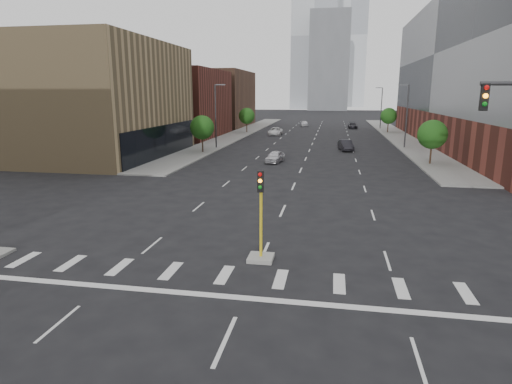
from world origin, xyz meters
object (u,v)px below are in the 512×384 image
(car_mid_right, at_px, (346,145))
(car_distant, at_px, (305,124))
(car_far_left, at_px, (275,131))
(car_near_left, at_px, (275,157))
(median_traffic_signal, at_px, (261,241))
(car_deep_right, at_px, (353,125))

(car_mid_right, height_order, car_distant, car_mid_right)
(car_far_left, bearing_deg, car_near_left, -82.19)
(car_far_left, bearing_deg, median_traffic_signal, -82.75)
(median_traffic_signal, height_order, car_near_left, median_traffic_signal)
(car_mid_right, bearing_deg, median_traffic_signal, -106.68)
(car_near_left, relative_size, car_distant, 0.98)
(car_mid_right, relative_size, car_distant, 1.12)
(car_far_left, bearing_deg, car_distant, 80.34)
(car_near_left, bearing_deg, median_traffic_signal, -74.23)
(car_near_left, relative_size, car_far_left, 0.76)
(car_deep_right, bearing_deg, car_mid_right, -95.65)
(car_distant, bearing_deg, car_mid_right, -86.26)
(car_near_left, height_order, car_mid_right, car_mid_right)
(car_near_left, bearing_deg, car_mid_right, 64.93)
(median_traffic_signal, distance_m, car_mid_right, 42.17)
(car_mid_right, bearing_deg, car_far_left, 111.56)
(car_distant, bearing_deg, car_far_left, -107.34)
(car_mid_right, xyz_separation_m, car_deep_right, (2.47, 39.29, -0.05))
(median_traffic_signal, xyz_separation_m, car_deep_right, (7.46, 81.16, -0.29))
(median_traffic_signal, relative_size, car_mid_right, 0.99)
(car_deep_right, bearing_deg, car_far_left, -131.53)
(car_far_left, height_order, car_distant, car_far_left)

